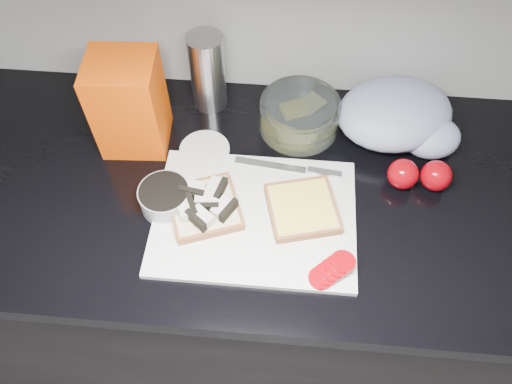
% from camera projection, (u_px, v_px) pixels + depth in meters
% --- Properties ---
extents(base_cabinet, '(3.50, 0.60, 0.86)m').
position_uv_depth(base_cabinet, '(281.00, 281.00, 1.43)').
color(base_cabinet, black).
rests_on(base_cabinet, ground).
extents(countertop, '(3.50, 0.64, 0.04)m').
position_uv_depth(countertop, '(289.00, 192.00, 1.06)').
color(countertop, black).
rests_on(countertop, base_cabinet).
extents(cutting_board, '(0.40, 0.30, 0.01)m').
position_uv_depth(cutting_board, '(255.00, 217.00, 1.00)').
color(cutting_board, silver).
rests_on(cutting_board, countertop).
extents(bread_left, '(0.18, 0.18, 0.04)m').
position_uv_depth(bread_left, '(204.00, 206.00, 0.99)').
color(bread_left, beige).
rests_on(bread_left, cutting_board).
extents(bread_right, '(0.17, 0.17, 0.02)m').
position_uv_depth(bread_right, '(302.00, 208.00, 0.99)').
color(bread_right, beige).
rests_on(bread_right, cutting_board).
extents(tomato_slices, '(0.10, 0.09, 0.02)m').
position_uv_depth(tomato_slices, '(332.00, 270.00, 0.91)').
color(tomato_slices, '#93030B').
rests_on(tomato_slices, cutting_board).
extents(knife, '(0.23, 0.04, 0.01)m').
position_uv_depth(knife, '(301.00, 169.00, 1.05)').
color(knife, silver).
rests_on(knife, cutting_board).
extents(seed_tub, '(0.10, 0.10, 0.05)m').
position_uv_depth(seed_tub, '(165.00, 197.00, 0.99)').
color(seed_tub, '#A4A8A9').
rests_on(seed_tub, countertop).
extents(tub_lid, '(0.12, 0.12, 0.01)m').
position_uv_depth(tub_lid, '(205.00, 150.00, 1.10)').
color(tub_lid, silver).
rests_on(tub_lid, countertop).
extents(glass_bowl, '(0.18, 0.18, 0.07)m').
position_uv_depth(glass_bowl, '(299.00, 115.00, 1.11)').
color(glass_bowl, silver).
rests_on(glass_bowl, countertop).
extents(bread_bag, '(0.14, 0.14, 0.22)m').
position_uv_depth(bread_bag, '(129.00, 104.00, 1.03)').
color(bread_bag, '#F43804').
rests_on(bread_bag, countertop).
extents(steel_canister, '(0.08, 0.08, 0.19)m').
position_uv_depth(steel_canister, '(208.00, 72.00, 1.11)').
color(steel_canister, '#ABABB0').
rests_on(steel_canister, countertop).
extents(grocery_bag, '(0.31, 0.27, 0.11)m').
position_uv_depth(grocery_bag, '(400.00, 117.00, 1.09)').
color(grocery_bag, '#949FB7').
rests_on(grocery_bag, countertop).
extents(whole_tomatoes, '(0.13, 0.07, 0.06)m').
position_uv_depth(whole_tomatoes, '(419.00, 175.00, 1.02)').
color(whole_tomatoes, '#93030B').
rests_on(whole_tomatoes, countertop).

